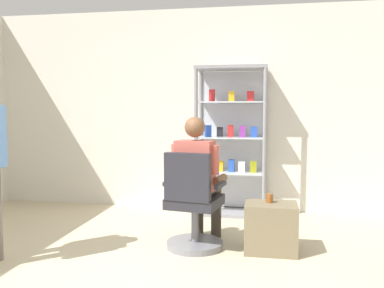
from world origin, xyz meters
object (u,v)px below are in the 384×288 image
at_px(office_chair, 193,209).
at_px(display_cabinet_main, 231,140).
at_px(storage_crate, 271,228).
at_px(seated_shopkeeper, 198,174).
at_px(tea_glass, 270,198).

bearing_deg(office_chair, display_cabinet_main, 80.62).
height_order(display_cabinet_main, office_chair, display_cabinet_main).
bearing_deg(display_cabinet_main, office_chair, -99.38).
xyz_separation_m(office_chair, storage_crate, (0.74, 0.07, -0.16)).
distance_m(seated_shopkeeper, storage_crate, 0.87).
distance_m(office_chair, storage_crate, 0.76).
relative_size(display_cabinet_main, tea_glass, 22.46).
bearing_deg(tea_glass, office_chair, -172.13).
relative_size(seated_shopkeeper, storage_crate, 2.62).
bearing_deg(storage_crate, office_chair, -175.01).
xyz_separation_m(display_cabinet_main, seated_shopkeeper, (-0.22, -1.32, -0.25)).
bearing_deg(storage_crate, display_cabinet_main, 109.45).
bearing_deg(storage_crate, tea_glass, 114.20).
bearing_deg(office_chair, seated_shopkeeper, 80.38).
bearing_deg(seated_shopkeeper, office_chair, -99.62).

